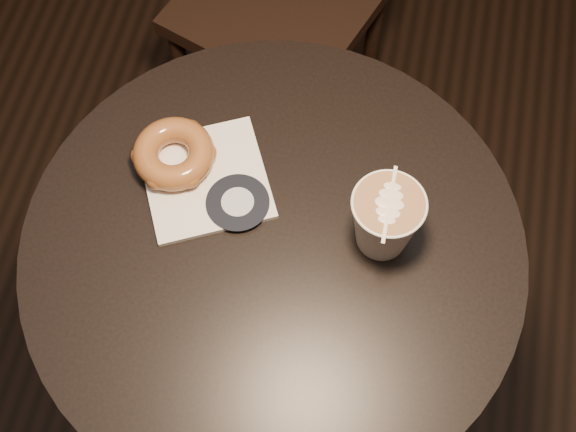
{
  "coord_description": "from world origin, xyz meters",
  "views": [
    {
      "loc": [
        0.11,
        -0.43,
        1.76
      ],
      "look_at": [
        0.01,
        0.03,
        0.79
      ],
      "focal_mm": 50.0,
      "sensor_mm": 36.0,
      "label": 1
    }
  ],
  "objects_px": {
    "cafe_table": "(275,295)",
    "pastry_bag": "(206,179)",
    "doughnut": "(174,154)",
    "latte_cup": "(385,221)"
  },
  "relations": [
    {
      "from": "pastry_bag",
      "to": "doughnut",
      "type": "bearing_deg",
      "value": 132.14
    },
    {
      "from": "pastry_bag",
      "to": "doughnut",
      "type": "distance_m",
      "value": 0.06
    },
    {
      "from": "doughnut",
      "to": "pastry_bag",
      "type": "bearing_deg",
      "value": -21.13
    },
    {
      "from": "pastry_bag",
      "to": "latte_cup",
      "type": "height_order",
      "value": "latte_cup"
    },
    {
      "from": "cafe_table",
      "to": "pastry_bag",
      "type": "xyz_separation_m",
      "value": [
        -0.11,
        0.08,
        0.2
      ]
    },
    {
      "from": "doughnut",
      "to": "latte_cup",
      "type": "relative_size",
      "value": 1.08
    },
    {
      "from": "pastry_bag",
      "to": "latte_cup",
      "type": "xyz_separation_m",
      "value": [
        0.26,
        -0.04,
        0.05
      ]
    },
    {
      "from": "cafe_table",
      "to": "pastry_bag",
      "type": "bearing_deg",
      "value": 145.84
    },
    {
      "from": "cafe_table",
      "to": "pastry_bag",
      "type": "relative_size",
      "value": 4.42
    },
    {
      "from": "cafe_table",
      "to": "latte_cup",
      "type": "relative_size",
      "value": 6.89
    }
  ]
}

